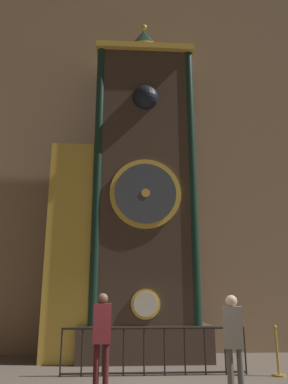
# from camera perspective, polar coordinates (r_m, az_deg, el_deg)

# --- Properties ---
(cathedral_back_wall) EXTENTS (24.00, 0.32, 14.20)m
(cathedral_back_wall) POSITION_cam_1_polar(r_m,az_deg,el_deg) (13.47, -1.70, 8.09)
(cathedral_back_wall) COLOR #997A5B
(cathedral_back_wall) RESTS_ON ground_plane
(clock_tower) EXTENTS (4.57, 1.84, 10.82)m
(clock_tower) POSITION_cam_1_polar(r_m,az_deg,el_deg) (11.36, -1.85, -0.85)
(clock_tower) COLOR #423328
(clock_tower) RESTS_ON ground_plane
(railing_fence) EXTENTS (4.20, 0.05, 1.02)m
(railing_fence) POSITION_cam_1_polar(r_m,az_deg,el_deg) (9.15, 1.58, -22.74)
(railing_fence) COLOR black
(railing_fence) RESTS_ON ground_plane
(visitor_near) EXTENTS (0.35, 0.23, 1.77)m
(visitor_near) POSITION_cam_1_polar(r_m,az_deg,el_deg) (7.65, -6.43, -20.34)
(visitor_near) COLOR #461518
(visitor_near) RESTS_ON ground_plane
(visitor_far) EXTENTS (0.39, 0.30, 1.73)m
(visitor_far) POSITION_cam_1_polar(r_m,az_deg,el_deg) (7.26, 13.46, -20.47)
(visitor_far) COLOR #58554F
(visitor_far) RESTS_ON ground_plane
(stanchion_post) EXTENTS (0.28, 0.28, 1.07)m
(stanchion_post) POSITION_cam_1_polar(r_m,az_deg,el_deg) (9.61, 19.70, -22.84)
(stanchion_post) COLOR #B28E33
(stanchion_post) RESTS_ON ground_plane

